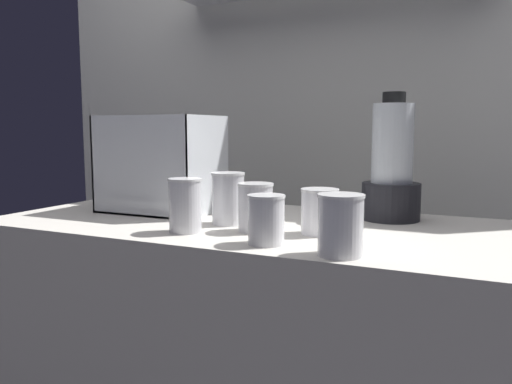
# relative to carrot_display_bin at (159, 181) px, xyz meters

# --- Properties ---
(counter) EXTENTS (1.40, 0.64, 0.90)m
(counter) POSITION_rel_carrot_display_bin_xyz_m (0.34, -0.05, -0.54)
(counter) COLOR beige
(counter) RESTS_ON ground_plane
(back_wall_unit) EXTENTS (2.60, 0.24, 2.50)m
(back_wall_unit) POSITION_rel_carrot_display_bin_xyz_m (0.34, 0.72, 0.28)
(back_wall_unit) COLOR silver
(back_wall_unit) RESTS_ON ground_plane
(carrot_display_bin) EXTENTS (0.33, 0.23, 0.28)m
(carrot_display_bin) POSITION_rel_carrot_display_bin_xyz_m (0.00, 0.00, 0.00)
(carrot_display_bin) COLOR white
(carrot_display_bin) RESTS_ON counter
(blender_pitcher) EXTENTS (0.16, 0.16, 0.34)m
(blender_pitcher) POSITION_rel_carrot_display_bin_xyz_m (0.66, 0.14, 0.04)
(blender_pitcher) COLOR black
(blender_pitcher) RESTS_ON counter
(juice_cup_mango_far_left) EXTENTS (0.08, 0.08, 0.13)m
(juice_cup_mango_far_left) POSITION_rel_carrot_display_bin_xyz_m (0.25, -0.24, -0.03)
(juice_cup_mango_far_left) COLOR white
(juice_cup_mango_far_left) RESTS_ON counter
(juice_cup_carrot_left) EXTENTS (0.09, 0.09, 0.13)m
(juice_cup_carrot_left) POSITION_rel_carrot_display_bin_xyz_m (0.29, -0.10, -0.03)
(juice_cup_carrot_left) COLOR white
(juice_cup_carrot_left) RESTS_ON counter
(juice_cup_orange_middle) EXTENTS (0.09, 0.09, 0.12)m
(juice_cup_orange_middle) POSITION_rel_carrot_display_bin_xyz_m (0.39, -0.16, -0.04)
(juice_cup_orange_middle) COLOR white
(juice_cup_orange_middle) RESTS_ON counter
(juice_cup_orange_right) EXTENTS (0.08, 0.08, 0.11)m
(juice_cup_orange_right) POSITION_rel_carrot_display_bin_xyz_m (0.47, -0.28, -0.04)
(juice_cup_orange_right) COLOR white
(juice_cup_orange_right) RESTS_ON counter
(juice_cup_orange_far_right) EXTENTS (0.09, 0.09, 0.11)m
(juice_cup_orange_far_right) POSITION_rel_carrot_display_bin_xyz_m (0.54, -0.13, -0.04)
(juice_cup_orange_far_right) COLOR white
(juice_cup_orange_far_right) RESTS_ON counter
(juice_cup_pomegranate_rightmost) EXTENTS (0.09, 0.09, 0.12)m
(juice_cup_pomegranate_rightmost) POSITION_rel_carrot_display_bin_xyz_m (0.64, -0.31, -0.04)
(juice_cup_pomegranate_rightmost) COLOR white
(juice_cup_pomegranate_rightmost) RESTS_ON counter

